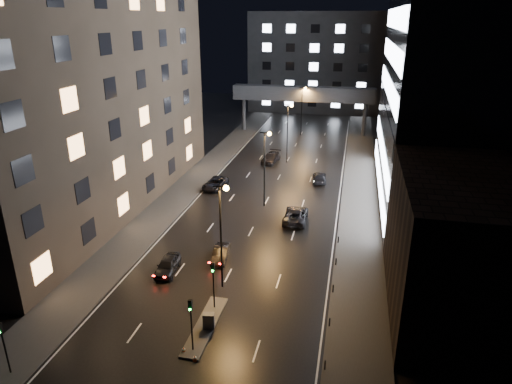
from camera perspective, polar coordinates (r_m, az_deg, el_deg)
ground at (r=72.09m, az=2.89°, el=1.87°), size 160.00×160.00×0.00m
sidewalk_left at (r=70.53m, az=-7.86°, el=1.32°), size 5.00×110.00×0.15m
sidewalk_right at (r=66.56m, az=12.84°, el=-0.24°), size 5.00×110.00×0.15m
building_left at (r=61.26m, az=-21.70°, el=16.23°), size 15.00×48.00×40.00m
building_right_low at (r=41.31m, az=23.84°, el=-6.16°), size 10.00×18.00×12.00m
building_right_glass at (r=64.80m, az=26.21°, el=18.02°), size 20.00×36.00×45.00m
building_far at (r=126.20m, az=7.55°, el=15.79°), size 34.00×14.00×25.00m
skybridge at (r=99.03m, az=5.93°, el=12.04°), size 30.00×3.00×10.00m
median_island at (r=39.00m, az=-6.34°, el=-16.26°), size 1.60×8.00×0.15m
traffic_signal_near at (r=39.24m, az=-5.36°, el=-10.62°), size 0.28×0.34×4.40m
traffic_signal_far at (r=34.94m, az=-8.14°, el=-15.19°), size 0.28×0.34×4.40m
traffic_signal_corner at (r=37.13m, az=-29.09°, el=-15.86°), size 0.28×0.34×4.40m
bollard_row at (r=40.93m, az=9.40°, el=-13.78°), size 0.12×25.12×0.90m
streetlight_near at (r=40.61m, az=-4.24°, el=-3.97°), size 1.45×0.50×10.15m
streetlight_mid_a at (r=58.81m, az=1.22°, el=4.09°), size 1.45×0.50×10.15m
streetlight_mid_b at (r=77.90m, az=4.09°, el=8.27°), size 1.45×0.50×10.15m
streetlight_far at (r=97.36m, az=5.84°, el=10.79°), size 1.45×0.50×10.15m
car_away_a at (r=46.34m, az=-10.99°, el=-8.97°), size 2.16×4.58×1.51m
car_away_b at (r=47.85m, az=-4.43°, el=-7.69°), size 1.89×4.29×1.37m
car_away_c at (r=67.32m, az=-5.12°, el=1.08°), size 3.05×5.70×1.52m
car_away_d at (r=79.34m, az=1.87°, el=4.31°), size 2.93×5.91×1.65m
car_toward_a at (r=56.48m, az=4.98°, el=-2.86°), size 2.82×5.98×1.65m
car_toward_b at (r=70.43m, az=7.93°, el=1.85°), size 2.48×5.17×1.45m
utility_cabinet at (r=38.23m, az=-5.94°, el=-15.72°), size 0.98×0.71×1.34m
cone_a at (r=36.64m, az=-9.03°, el=-18.92°), size 0.37×0.37×0.49m
cone_b at (r=35.84m, az=-7.66°, el=-19.89°), size 0.42×0.42×0.50m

